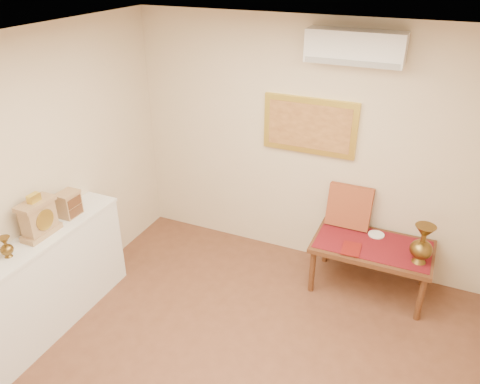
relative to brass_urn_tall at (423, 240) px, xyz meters
The scene contains 15 objects.
ceiling 2.90m from the brass_urn_tall, 126.60° to the right, with size 4.50×4.50×0.00m, color white.
wall_back 1.50m from the brass_urn_tall, 159.24° to the left, with size 4.00×0.02×2.70m, color beige.
wall_left 3.78m from the brass_urn_tall, 152.01° to the right, with size 0.02×4.50×2.70m, color beige.
brass_urn_small 3.70m from the brass_urn_tall, 148.19° to the right, with size 0.11×0.11×0.24m, color brown, non-canonical shape.
table_cloth 0.53m from the brass_urn_tall, 164.69° to the left, with size 1.14×0.59×0.01m, color maroon.
brass_urn_tall is the anchor object (origin of this frame).
plate 0.60m from the brass_urn_tall, 145.66° to the left, with size 0.17×0.17×0.01m, color silver.
menu 0.69m from the brass_urn_tall, behind, with size 0.18×0.25×0.01m, color #650F0D.
cushion 0.87m from the brass_urn_tall, 153.52° to the left, with size 0.46×0.10×0.46m, color maroon.
display_ledge 3.60m from the brass_urn_tall, 150.70° to the right, with size 0.37×2.02×0.98m.
mantel_clock 3.52m from the brass_urn_tall, 153.20° to the right, with size 0.17×0.36×0.41m.
wooden_chest 3.37m from the brass_urn_tall, 158.98° to the right, with size 0.16×0.21×0.24m.
low_table 0.57m from the brass_urn_tall, 164.69° to the left, with size 1.20×0.70×0.55m.
painting 1.60m from the brass_urn_tall, 160.29° to the left, with size 1.00×0.06×0.60m.
ac_unit 1.91m from the brass_urn_tall, 158.14° to the left, with size 0.90×0.25×0.30m.
Camera 1 is at (1.22, -2.33, 3.26)m, focal length 35.00 mm.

